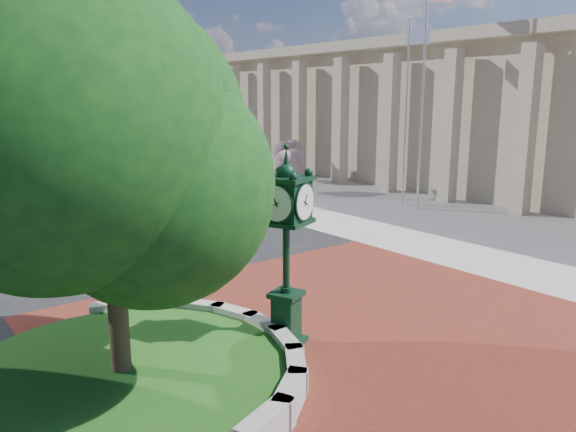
# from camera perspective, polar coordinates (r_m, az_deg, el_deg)

# --- Properties ---
(ground) EXTENTS (200.00, 200.00, 0.00)m
(ground) POSITION_cam_1_polar(r_m,az_deg,el_deg) (13.67, 3.76, -10.78)
(ground) COLOR black
(ground) RESTS_ON ground
(plaza) EXTENTS (12.00, 12.00, 0.04)m
(plaza) POSITION_cam_1_polar(r_m,az_deg,el_deg) (12.99, 6.77, -11.99)
(plaza) COLOR maroon
(plaza) RESTS_ON ground
(sidewalk) EXTENTS (20.00, 50.00, 0.04)m
(sidewalk) POSITION_cam_1_polar(r_m,az_deg,el_deg) (31.62, 13.39, 2.06)
(sidewalk) COLOR #9E9B93
(sidewalk) RESTS_ON ground
(planter_wall) EXTENTS (2.96, 6.77, 0.54)m
(planter_wall) POSITION_cam_1_polar(r_m,az_deg,el_deg) (12.06, -6.10, -12.63)
(planter_wall) COLOR #9E9B93
(planter_wall) RESTS_ON ground
(grass_bed) EXTENTS (6.10, 6.10, 0.40)m
(grass_bed) POSITION_cam_1_polar(r_m,az_deg,el_deg) (11.19, -16.47, -15.54)
(grass_bed) COLOR #244C15
(grass_bed) RESTS_ON ground
(civic_building) EXTENTS (17.35, 44.00, 8.60)m
(civic_building) POSITION_cam_1_polar(r_m,az_deg,el_deg) (38.53, 18.55, 9.93)
(civic_building) COLOR tan
(civic_building) RESTS_ON ground
(tree_planter) EXTENTS (5.20, 5.20, 6.33)m
(tree_planter) POSITION_cam_1_polar(r_m,az_deg,el_deg) (10.09, -17.64, 2.55)
(tree_planter) COLOR #38281C
(tree_planter) RESTS_ON ground
(post_clock) EXTENTS (1.11, 1.11, 4.28)m
(post_clock) POSITION_cam_1_polar(r_m,az_deg,el_deg) (11.75, -0.18, -2.45)
(post_clock) COLOR black
(post_clock) RESTS_ON ground
(parked_car) EXTENTS (3.46, 5.36, 1.70)m
(parked_car) POSITION_cam_1_polar(r_m,az_deg,el_deg) (50.87, -23.44, 5.98)
(parked_car) COLOR #5C1A0D
(parked_car) RESTS_ON ground
(flagpole_a) EXTENTS (1.70, 0.35, 10.97)m
(flagpole_a) POSITION_cam_1_polar(r_m,az_deg,el_deg) (27.11, 13.53, 12.37)
(flagpole_a) COLOR silver
(flagpole_a) RESTS_ON ground
(flagpole_b) EXTENTS (1.39, 0.38, 9.01)m
(flagpole_b) POSITION_cam_1_polar(r_m,az_deg,el_deg) (28.14, 11.91, 10.36)
(flagpole_b) COLOR silver
(flagpole_b) RESTS_ON ground
(street_lamp_near) EXTENTS (1.93, 0.76, 8.85)m
(street_lamp_near) POSITION_cam_1_polar(r_m,az_deg,el_deg) (34.89, -17.59, 11.26)
(street_lamp_near) COLOR slate
(street_lamp_near) RESTS_ON ground
(shrub_near) EXTENTS (1.20, 1.20, 2.20)m
(shrub_near) POSITION_cam_1_polar(r_m,az_deg,el_deg) (31.54, 0.66, 5.25)
(shrub_near) COLOR #38281C
(shrub_near) RESTS_ON ground
(shrub_mid) EXTENTS (1.20, 1.20, 2.20)m
(shrub_mid) POSITION_cam_1_polar(r_m,az_deg,el_deg) (35.93, -0.26, 6.07)
(shrub_mid) COLOR #38281C
(shrub_mid) RESTS_ON ground
(shrub_far) EXTENTS (1.20, 1.20, 2.20)m
(shrub_far) POSITION_cam_1_polar(r_m,az_deg,el_deg) (38.29, -5.20, 6.38)
(shrub_far) COLOR #38281C
(shrub_far) RESTS_ON ground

